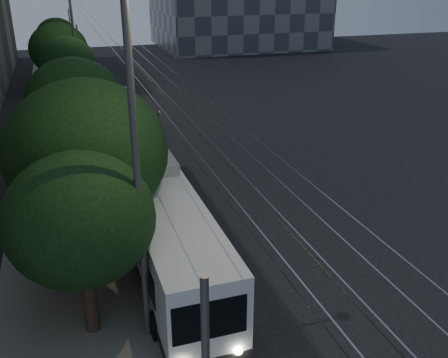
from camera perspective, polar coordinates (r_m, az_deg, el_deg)
name	(u,v)px	position (r m, az deg, el deg)	size (l,w,h in m)	color
ground	(265,245)	(20.44, 4.67, -7.58)	(120.00, 120.00, 0.00)	black
sidewalk	(61,125)	(37.63, -18.16, 5.86)	(5.00, 90.00, 0.15)	slate
tram_rails	(196,115)	(38.82, -3.20, 7.37)	(4.52, 90.00, 0.02)	#95949C
overhead_wires	(92,75)	(36.90, -14.83, 11.37)	(2.23, 90.00, 6.00)	black
trolleybus	(166,231)	(18.30, -6.70, -5.89)	(2.53, 11.50, 5.63)	white
pickup_silver	(117,139)	(31.00, -12.17, 4.46)	(2.74, 5.94, 1.65)	#A3A7AB
car_white_a	(141,134)	(31.97, -9.48, 5.10)	(1.80, 4.47, 1.52)	white
car_white_b	(112,100)	(41.50, -12.66, 8.82)	(1.88, 4.64, 1.35)	#ADADB1
car_white_c	(99,97)	(42.77, -14.05, 9.08)	(1.39, 4.00, 1.32)	white
car_white_d	(95,86)	(47.02, -14.55, 10.22)	(1.53, 3.80, 1.30)	silver
tree_0	(80,220)	(14.46, -16.14, -4.48)	(4.23, 4.23, 5.82)	black
tree_1	(87,152)	(17.90, -15.42, 2.95)	(5.63, 5.63, 7.03)	black
tree_2	(75,102)	(25.22, -16.70, 8.46)	(4.63, 4.63, 6.58)	black
tree_3	(68,62)	(38.06, -17.45, 12.62)	(3.94, 3.94, 6.05)	black
tree_4	(59,49)	(45.74, -18.38, 13.88)	(4.86, 4.86, 6.30)	black
tree_5	(57,37)	(55.61, -18.55, 15.15)	(4.14, 4.14, 5.88)	black
streetlamp_near	(150,125)	(12.90, -8.41, 6.08)	(2.66, 0.44, 11.16)	#5D5C5F
streetlamp_far	(78,24)	(40.12, -16.30, 16.67)	(2.65, 0.44, 11.11)	#5D5C5F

